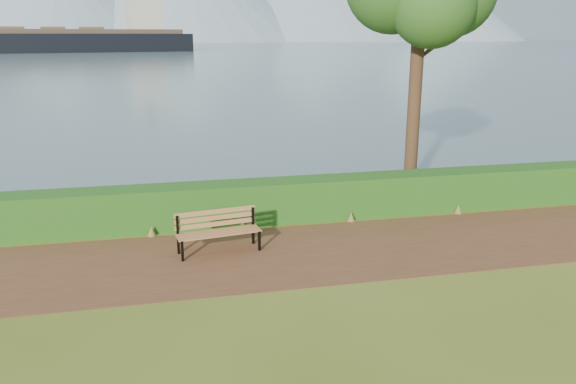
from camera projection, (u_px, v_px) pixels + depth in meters
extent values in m
plane|color=#55621C|center=(310.00, 258.00, 11.60)|extent=(140.00, 140.00, 0.00)
cube|color=brown|center=(306.00, 252.00, 11.88)|extent=(40.00, 3.40, 0.01)
cube|color=#1F4D16|center=(283.00, 200.00, 13.91)|extent=(32.00, 0.85, 1.00)
cube|color=#445E6D|center=(165.00, 45.00, 255.84)|extent=(700.00, 510.00, 0.00)
cone|color=#7E93A8|center=(66.00, 3.00, 363.55)|extent=(160.00, 160.00, 48.00)
cone|color=#7E93A8|center=(316.00, 5.00, 403.72)|extent=(170.00, 170.00, 50.00)
cone|color=#7E93A8|center=(426.00, 1.00, 430.95)|extent=(150.00, 150.00, 58.00)
cone|color=#7E93A8|center=(147.00, 16.00, 408.70)|extent=(120.00, 120.00, 35.00)
cone|color=#7E93A8|center=(357.00, 14.00, 436.97)|extent=(130.00, 130.00, 40.00)
cube|color=black|center=(182.00, 251.00, 11.36)|extent=(0.06, 0.07, 0.44)
cube|color=black|center=(178.00, 235.00, 11.69)|extent=(0.06, 0.07, 0.84)
cube|color=black|center=(180.00, 239.00, 11.50)|extent=(0.12, 0.51, 0.05)
cube|color=black|center=(259.00, 241.00, 11.93)|extent=(0.06, 0.07, 0.44)
cube|color=black|center=(253.00, 226.00, 12.27)|extent=(0.06, 0.07, 0.84)
cube|color=black|center=(256.00, 229.00, 12.08)|extent=(0.12, 0.51, 0.05)
cube|color=#8F5D37|center=(221.00, 236.00, 11.61)|extent=(1.75, 0.35, 0.03)
cube|color=#8F5D37|center=(220.00, 234.00, 11.73)|extent=(1.75, 0.35, 0.03)
cube|color=#8F5D37|center=(218.00, 232.00, 11.84)|extent=(1.75, 0.35, 0.03)
cube|color=#8F5D37|center=(217.00, 230.00, 11.95)|extent=(1.75, 0.35, 0.03)
cube|color=#8F5D37|center=(216.00, 224.00, 11.97)|extent=(1.75, 0.31, 0.10)
cube|color=#8F5D37|center=(216.00, 218.00, 11.93)|extent=(1.75, 0.31, 0.10)
cube|color=#8F5D37|center=(215.00, 212.00, 11.90)|extent=(1.75, 0.31, 0.10)
cylinder|color=#392017|center=(416.00, 76.00, 15.67)|extent=(0.37, 0.37, 6.67)
sphere|color=#224D19|center=(433.00, 5.00, 14.51)|extent=(2.22, 2.22, 2.22)
cylinder|color=#392017|center=(432.00, 49.00, 15.56)|extent=(0.97, 0.11, 0.73)
cylinder|color=#392017|center=(405.00, 31.00, 15.36)|extent=(0.75, 0.35, 0.67)
cube|color=black|center=(64.00, 47.00, 143.53)|extent=(65.80, 23.81, 6.51)
cube|color=#47362A|center=(62.00, 31.00, 142.50)|extent=(60.49, 21.70, 1.12)
cube|color=beige|center=(144.00, 12.00, 149.57)|extent=(9.81, 9.27, 10.23)
cube|color=brown|center=(12.00, 28.00, 137.63)|extent=(6.76, 7.18, 0.74)
cube|color=brown|center=(53.00, 28.00, 141.40)|extent=(6.76, 7.18, 0.74)
cube|color=brown|center=(91.00, 28.00, 145.16)|extent=(6.76, 7.18, 0.74)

